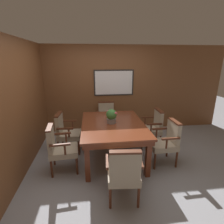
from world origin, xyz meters
The scene contains 11 objects.
ground_plane centered at (0.00, 0.00, 0.00)m, with size 14.00×14.00×0.00m, color #93969E.
wall_back centered at (0.00, 1.85, 1.23)m, with size 7.20×0.08×2.45m.
wall_left centered at (-1.63, 0.00, 1.23)m, with size 0.06×7.20×2.45m.
dining_table centered at (0.10, 0.28, 0.69)m, with size 1.29×1.74×0.78m.
chair_right_far centered at (1.12, 0.68, 0.50)m, with size 0.53×0.53×0.92m.
chair_right_near centered at (1.14, -0.09, 0.50)m, with size 0.52×0.53×0.92m.
chair_head_far centered at (0.08, 1.52, 0.50)m, with size 0.52×0.51×0.92m.
chair_left_far centered at (-0.93, 0.65, 0.50)m, with size 0.54×0.55×0.92m.
chair_head_near centered at (0.10, -0.99, 0.50)m, with size 0.55×0.55×0.92m.
chair_left_near centered at (-0.96, -0.09, 0.50)m, with size 0.55×0.55×0.92m.
potted_plant centered at (0.07, 0.31, 0.93)m, with size 0.23×0.24×0.30m.
Camera 1 is at (-0.34, -3.13, 2.08)m, focal length 28.00 mm.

